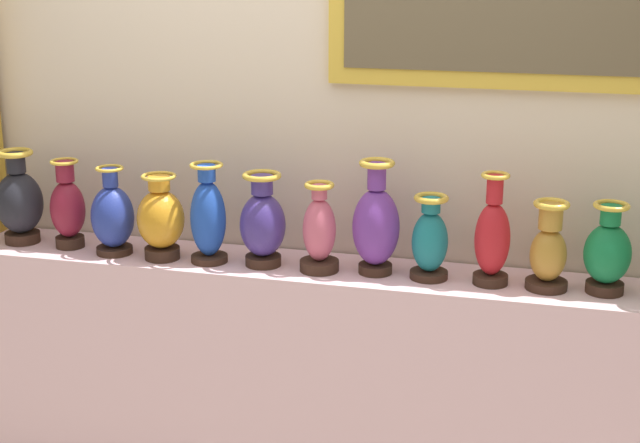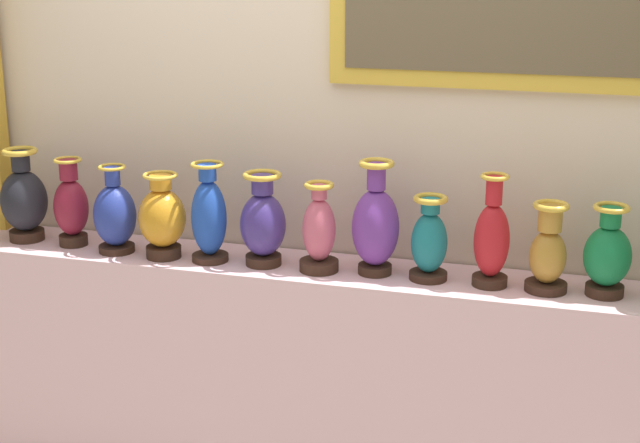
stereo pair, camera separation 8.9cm
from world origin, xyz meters
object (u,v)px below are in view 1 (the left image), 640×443
object	(u,v)px
vase_violet	(376,225)
vase_ochre	(548,251)
vase_burgundy	(68,208)
vase_indigo	(263,223)
vase_onyx	(19,202)
vase_teal	(430,241)
vase_cobalt	(113,217)
vase_crimson	(492,238)
vase_emerald	(607,253)
vase_rose	(319,233)
vase_amber	(161,219)
vase_sapphire	(208,218)

from	to	relation	value
vase_violet	vase_ochre	world-z (taller)	vase_violet
vase_burgundy	vase_indigo	world-z (taller)	same
vase_onyx	vase_teal	distance (m)	1.64
vase_burgundy	vase_cobalt	size ratio (longest dim) A/B	1.03
vase_teal	vase_crimson	size ratio (longest dim) A/B	0.77
vase_burgundy	vase_emerald	distance (m)	2.03
vase_rose	vase_cobalt	bearing A→B (deg)	-179.42
vase_amber	vase_violet	xyz separation A→B (m)	(0.82, 0.05, 0.03)
vase_burgundy	vase_emerald	bearing A→B (deg)	0.28
vase_amber	vase_emerald	size ratio (longest dim) A/B	1.03
vase_violet	vase_crimson	bearing A→B (deg)	-1.24
vase_amber	vase_rose	xyz separation A→B (m)	(0.61, 0.02, -0.01)
vase_violet	vase_emerald	distance (m)	0.80
vase_violet	vase_emerald	size ratio (longest dim) A/B	1.32
vase_burgundy	vase_amber	bearing A→B (deg)	-5.55
vase_emerald	vase_rose	bearing A→B (deg)	-178.25
vase_sapphire	vase_emerald	distance (m)	1.43
vase_ochre	vase_cobalt	bearing A→B (deg)	-179.07
vase_indigo	vase_ochre	xyz separation A→B (m)	(1.03, 0.01, -0.02)
vase_onyx	vase_sapphire	xyz separation A→B (m)	(0.81, -0.04, 0.00)
vase_rose	vase_ochre	world-z (taller)	vase_rose
vase_sapphire	vase_onyx	bearing A→B (deg)	177.49
vase_onyx	vase_sapphire	bearing A→B (deg)	-2.51
vase_crimson	vase_ochre	size ratio (longest dim) A/B	1.27
vase_onyx	vase_ochre	distance (m)	2.05
vase_amber	vase_crimson	bearing A→B (deg)	1.77
vase_indigo	vase_emerald	xyz separation A→B (m)	(1.22, 0.02, -0.02)
vase_violet	vase_onyx	bearing A→B (deg)	179.98
vase_burgundy	vase_crimson	bearing A→B (deg)	-0.07
vase_amber	vase_crimson	distance (m)	1.23
vase_cobalt	vase_burgundy	bearing A→B (deg)	172.03
vase_cobalt	vase_indigo	world-z (taller)	vase_indigo
vase_amber	vase_teal	xyz separation A→B (m)	(1.01, 0.04, -0.01)
vase_rose	vase_crimson	xyz separation A→B (m)	(0.62, 0.02, 0.02)
vase_onyx	vase_ochre	size ratio (longest dim) A/B	1.20
vase_rose	vase_violet	distance (m)	0.21
vase_rose	vase_teal	bearing A→B (deg)	2.99
vase_sapphire	vase_rose	xyz separation A→B (m)	(0.43, 0.01, -0.03)
vase_teal	vase_emerald	size ratio (longest dim) A/B	0.97
vase_indigo	vase_crimson	size ratio (longest dim) A/B	0.88
vase_onyx	vase_teal	bearing A→B (deg)	-0.25
vase_burgundy	vase_violet	distance (m)	1.23
vase_onyx	vase_crimson	bearing A→B (deg)	-0.29
vase_burgundy	vase_ochre	world-z (taller)	vase_burgundy
vase_cobalt	vase_teal	size ratio (longest dim) A/B	1.12
vase_crimson	vase_onyx	bearing A→B (deg)	179.71
vase_cobalt	vase_emerald	bearing A→B (deg)	1.22
vase_ochre	vase_emerald	world-z (taller)	vase_emerald
vase_ochre	vase_sapphire	bearing A→B (deg)	-178.80
vase_burgundy	vase_teal	distance (m)	1.42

